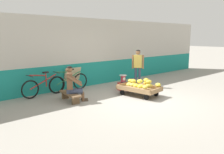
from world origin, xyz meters
TOP-DOWN VIEW (x-y plane):
  - ground_plane at (0.00, 0.00)m, footprint 80.00×80.00m
  - back_wall at (0.00, 3.09)m, footprint 16.00×0.30m
  - banana_cart at (0.44, 0.46)m, footprint 1.04×1.55m
  - banana_pile at (0.46, 0.37)m, footprint 0.97×1.43m
  - low_bench at (-1.75, 1.47)m, footprint 0.42×1.13m
  - vendor_seated at (-1.67, 1.42)m, footprint 0.74×0.65m
  - plastic_crate at (0.62, 1.45)m, footprint 0.36×0.28m
  - weighing_scale at (0.62, 1.45)m, footprint 0.30×0.30m
  - bicycle_near_left at (-2.10, 2.63)m, footprint 1.66×0.48m
  - bicycle_far_left at (-1.07, 2.66)m, footprint 1.66×0.48m
  - sign_board at (-0.78, 2.93)m, footprint 0.70×0.30m
  - customer_adult at (1.49, 1.49)m, footprint 0.35×0.40m
  - shopping_bag at (0.62, 0.99)m, footprint 0.18×0.12m

SIDE VIEW (x-z plane):
  - ground_plane at x=0.00m, z-range 0.00..0.00m
  - shopping_bag at x=0.62m, z-range 0.00..0.24m
  - plastic_crate at x=0.62m, z-range 0.00..0.30m
  - low_bench at x=-1.75m, z-range 0.06..0.33m
  - banana_cart at x=0.44m, z-range 0.06..0.42m
  - bicycle_near_left at x=-2.10m, z-range -0.08..0.78m
  - bicycle_far_left at x=-1.07m, z-range -0.08..0.78m
  - sign_board at x=-0.78m, z-range 0.00..0.86m
  - weighing_scale at x=0.62m, z-range 0.31..0.60m
  - banana_pile at x=0.46m, z-range 0.33..0.59m
  - vendor_seated at x=-1.67m, z-range 0.00..1.14m
  - customer_adult at x=1.49m, z-range 0.19..1.72m
  - back_wall at x=0.00m, z-range 0.00..2.80m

